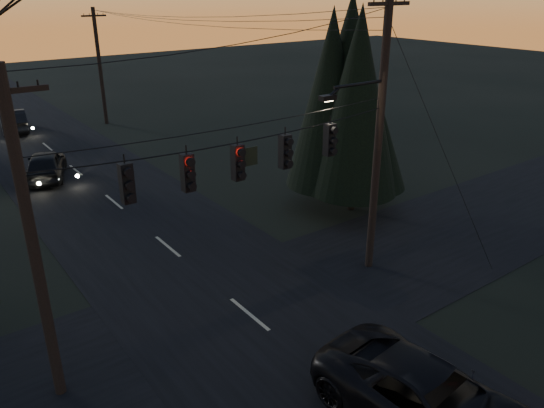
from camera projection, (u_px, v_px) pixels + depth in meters
main_road at (130, 215)px, 24.72m from camera, size 8.00×120.00×0.02m
cross_road at (249, 314)px, 17.27m from camera, size 60.00×7.00×0.02m
utility_pole_right at (368, 266)px, 20.28m from camera, size 5.00×0.30×10.00m
utility_pole_left at (61, 392)px, 13.99m from camera, size 1.80×0.30×8.50m
utility_pole_far_r at (107, 123)px, 41.14m from camera, size 1.80×0.30×8.50m
span_signal_assembly at (239, 160)px, 15.11m from camera, size 11.50×0.44×1.50m
evergreen_right at (357, 109)px, 23.58m from camera, size 4.59×4.59×8.47m
suv_near at (430, 401)px, 12.56m from camera, size 3.28×6.07×1.62m
sedan_oncoming_a at (46, 165)px, 29.09m from camera, size 3.36×5.02×1.59m
sedan_oncoming_b at (13, 121)px, 38.60m from camera, size 2.31×5.00×1.59m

